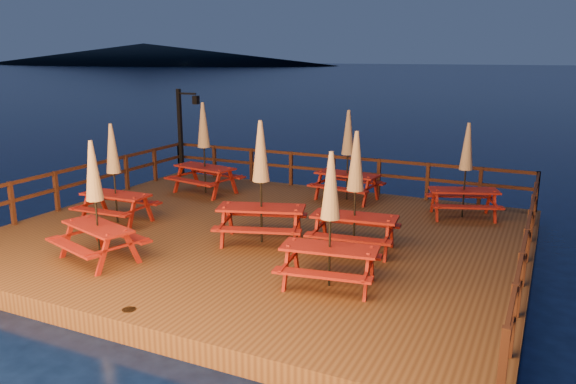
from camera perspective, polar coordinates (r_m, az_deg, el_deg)
name	(u,v)px	position (r m, az deg, el deg)	size (l,w,h in m)	color
ground	(260,248)	(13.58, -2.86, -5.74)	(500.00, 500.00, 0.00)	black
deck	(260,240)	(13.51, -2.87, -4.94)	(12.00, 10.00, 0.40)	#4F3019
deck_piles	(260,260)	(13.68, -2.84, -6.92)	(11.44, 9.44, 1.40)	#361C11
railing	(292,186)	(14.77, 0.36, 0.61)	(11.80, 9.75, 1.10)	#361C11
lamp_post	(184,125)	(19.68, -10.55, 6.75)	(0.85, 0.18, 3.00)	black
headland_left	(144,54)	(260.94, -14.41, 13.43)	(180.00, 84.00, 9.00)	black
picnic_table_0	(330,218)	(10.06, 4.31, -2.63)	(1.95, 1.69, 2.51)	maroon
picnic_table_1	(204,147)	(17.12, -8.53, 4.57)	(2.19, 1.91, 2.76)	maroon
picnic_table_2	(348,154)	(16.24, 6.09, 3.88)	(1.99, 1.70, 2.61)	maroon
picnic_table_3	(355,190)	(11.96, 6.85, 0.23)	(1.98, 1.69, 2.60)	maroon
picnic_table_4	(114,172)	(14.55, -17.27, 1.94)	(1.79, 1.49, 2.51)	maroon
picnic_table_5	(261,180)	(12.40, -2.76, 1.18)	(2.33, 2.11, 2.76)	maroon
picnic_table_6	(95,200)	(11.95, -18.99, -0.73)	(2.09, 1.89, 2.50)	maroon
picnic_table_7	(466,169)	(15.07, 17.60, 2.24)	(2.12, 1.94, 2.47)	maroon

